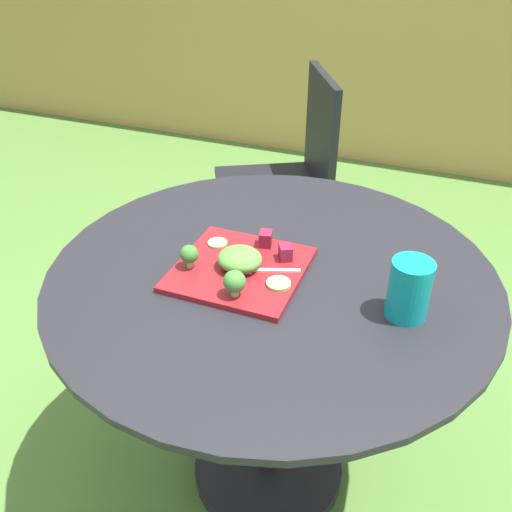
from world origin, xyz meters
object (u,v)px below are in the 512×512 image
at_px(drinking_glass, 409,292).
at_px(fork, 259,270).
at_px(patio_chair, 293,167).
at_px(salad_plate, 240,269).

xyz_separation_m(drinking_glass, fork, (-0.33, 0.02, -0.04)).
xyz_separation_m(patio_chair, drinking_glass, (0.59, -1.08, 0.27)).
height_order(salad_plate, drinking_glass, drinking_glass).
relative_size(salad_plate, fork, 1.89).
distance_m(drinking_glass, fork, 0.33).
distance_m(salad_plate, fork, 0.05).
distance_m(patio_chair, fork, 1.12).
bearing_deg(fork, drinking_glass, -3.17).
relative_size(patio_chair, salad_plate, 3.16).
xyz_separation_m(patio_chair, salad_plate, (0.21, -1.06, 0.22)).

